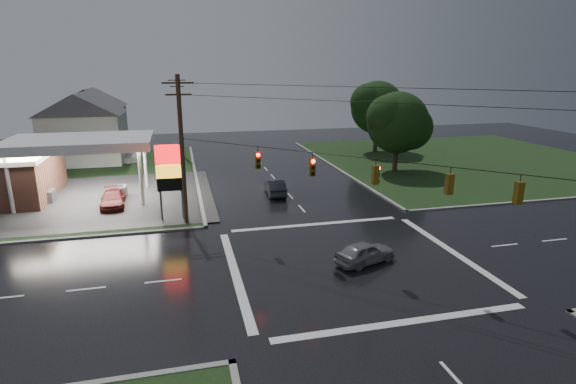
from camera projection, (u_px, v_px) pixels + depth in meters
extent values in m
plane|color=black|center=(350.00, 261.00, 27.39)|extent=(120.00, 120.00, 0.00)
cube|color=black|center=(18.00, 183.00, 45.80)|extent=(36.00, 36.00, 0.08)
cube|color=black|center=(466.00, 160.00, 57.66)|extent=(36.00, 36.00, 0.08)
cube|color=#2D2D2D|center=(63.00, 201.00, 39.66)|extent=(26.00, 18.00, 0.02)
cylinder|color=silver|center=(9.00, 185.00, 35.52)|extent=(0.30, 0.30, 5.00)
cylinder|color=silver|center=(141.00, 178.00, 37.81)|extent=(0.30, 0.30, 5.00)
cylinder|color=silver|center=(32.00, 169.00, 41.14)|extent=(0.30, 0.30, 5.00)
cylinder|color=silver|center=(145.00, 163.00, 43.42)|extent=(0.30, 0.30, 5.00)
cube|color=silver|center=(80.00, 142.00, 38.76)|extent=(12.00, 8.00, 0.80)
cube|color=white|center=(81.00, 147.00, 38.87)|extent=(11.40, 7.40, 0.04)
cube|color=#59595E|center=(50.00, 196.00, 39.31)|extent=(0.80, 1.60, 1.10)
cube|color=#59595E|center=(122.00, 192.00, 40.68)|extent=(0.80, 1.60, 1.10)
cylinder|color=#59595E|center=(160.00, 183.00, 33.85)|extent=(0.16, 0.16, 6.00)
cylinder|color=#59595E|center=(181.00, 182.00, 34.21)|extent=(0.16, 0.16, 6.00)
cube|color=red|center=(168.00, 154.00, 33.44)|extent=(2.00, 0.35, 1.40)
cube|color=#F3A919|center=(170.00, 171.00, 33.79)|extent=(2.00, 0.35, 1.00)
cube|color=black|center=(171.00, 184.00, 34.05)|extent=(2.00, 0.35, 1.00)
cylinder|color=#382619|center=(182.00, 152.00, 32.65)|extent=(0.32, 0.32, 11.00)
cube|color=#382619|center=(178.00, 83.00, 31.35)|extent=(2.20, 0.12, 0.12)
cube|color=#382619|center=(179.00, 95.00, 31.56)|extent=(1.80, 0.12, 0.12)
cylinder|color=#382619|center=(179.00, 116.00, 59.41)|extent=(0.32, 0.32, 10.50)
cube|color=#382619|center=(177.00, 80.00, 58.17)|extent=(2.20, 0.12, 0.12)
cube|color=#382619|center=(177.00, 86.00, 58.39)|extent=(1.80, 0.12, 0.12)
cube|color=#59470C|center=(258.00, 160.00, 29.26)|extent=(0.34, 0.34, 1.10)
cylinder|color=#FF0C07|center=(258.00, 155.00, 28.97)|extent=(0.22, 0.08, 0.22)
cube|color=#59470C|center=(312.00, 167.00, 27.24)|extent=(0.34, 0.34, 1.10)
cylinder|color=#FF0C07|center=(313.00, 161.00, 26.96)|extent=(0.22, 0.08, 0.22)
cube|color=#59470C|center=(375.00, 175.00, 25.23)|extent=(0.34, 0.34, 1.10)
cylinder|color=#FF0C07|center=(379.00, 168.00, 25.17)|extent=(0.08, 0.22, 0.22)
cube|color=#59470C|center=(449.00, 184.00, 23.21)|extent=(0.34, 0.34, 1.10)
cylinder|color=#FF0C07|center=(448.00, 176.00, 23.29)|extent=(0.22, 0.08, 0.22)
cube|color=#59470C|center=(519.00, 193.00, 21.59)|extent=(0.34, 0.34, 1.10)
cylinder|color=#FF0C07|center=(517.00, 184.00, 21.68)|extent=(0.22, 0.08, 0.22)
cube|color=silver|center=(85.00, 138.00, 55.51)|extent=(9.00, 8.00, 6.00)
cube|color=gray|center=(132.00, 157.00, 57.42)|extent=(1.60, 4.80, 0.80)
cube|color=silver|center=(93.00, 127.00, 66.52)|extent=(9.00, 8.00, 6.00)
cube|color=gray|center=(132.00, 143.00, 68.43)|extent=(1.60, 4.80, 0.80)
cylinder|color=black|center=(396.00, 150.00, 50.52)|extent=(0.56, 0.56, 5.04)
sphere|color=black|center=(398.00, 123.00, 49.70)|extent=(6.80, 6.80, 6.80)
sphere|color=black|center=(410.00, 127.00, 50.54)|extent=(5.10, 5.10, 5.10)
sphere|color=black|center=(388.00, 117.00, 48.83)|extent=(4.76, 4.76, 4.76)
cylinder|color=black|center=(376.00, 132.00, 62.37)|extent=(0.56, 0.56, 5.60)
sphere|color=black|center=(377.00, 107.00, 61.46)|extent=(7.20, 7.20, 7.20)
sphere|color=black|center=(388.00, 112.00, 62.34)|extent=(5.40, 5.40, 5.40)
sphere|color=black|center=(369.00, 102.00, 60.54)|extent=(5.04, 5.04, 5.04)
imported|color=#202428|center=(275.00, 187.00, 41.69)|extent=(1.80, 4.58, 1.48)
imported|color=gray|center=(365.00, 252.00, 27.04)|extent=(4.23, 2.80, 1.34)
imported|color=#541313|center=(113.00, 199.00, 38.01)|extent=(2.22, 4.79, 1.36)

